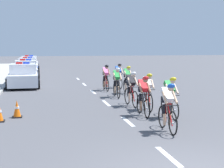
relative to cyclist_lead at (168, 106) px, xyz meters
The scene contains 16 objects.
kerb_edge 11.92m from the cyclist_lead, 120.14° to the left, with size 0.16×60.00×0.13m, color #9E9E99.
lane_markings_centre 5.77m from the cyclist_lead, 98.52° to the left, with size 0.14×25.60×0.01m.
cyclist_lead is the anchor object (origin of this frame).
cyclist_second 2.14m from the cyclist_lead, 67.30° to the left, with size 0.42×1.72×1.56m.
cyclist_third 2.54m from the cyclist_lead, 90.36° to the left, with size 0.42×1.72×1.56m.
cyclist_fourth 3.71m from the cyclist_lead, 82.13° to the left, with size 0.43×1.72×1.56m.
cyclist_fifth 4.70m from the cyclist_lead, 88.95° to the left, with size 0.45×1.72×1.56m.
cyclist_sixth 7.45m from the cyclist_lead, 89.69° to the left, with size 0.42×1.72×1.56m.
cyclist_seventh 8.74m from the cyclist_lead, 84.01° to the left, with size 0.42×1.72×1.56m.
cyclist_eighth 10.22m from the cyclist_lead, 90.04° to the left, with size 0.42×1.72×1.56m.
cyclist_ninth 11.29m from the cyclist_lead, 84.97° to the left, with size 0.43×1.72×1.56m.
police_car_nearest 13.86m from the cyclist_lead, 110.44° to the left, with size 2.08×4.44×1.59m.
police_car_second 18.72m from the cyclist_lead, 104.99° to the left, with size 2.10×4.45×1.59m.
police_car_third 23.89m from the cyclist_lead, 101.70° to the left, with size 2.11×4.46×1.59m.
police_car_furthest 28.90m from the cyclist_lead, 99.65° to the left, with size 2.04×4.42×1.59m.
traffic_cone_mid 5.67m from the cyclist_lead, 145.96° to the left, with size 0.36×0.36×0.64m.
Camera 1 is at (-3.01, -6.47, 2.67)m, focal length 56.90 mm.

